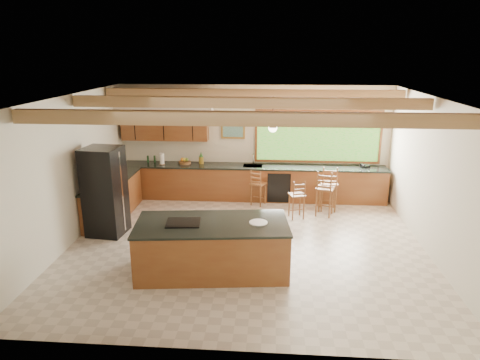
{
  "coord_description": "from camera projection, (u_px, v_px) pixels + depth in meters",
  "views": [
    {
      "loc": [
        0.48,
        -8.03,
        3.85
      ],
      "look_at": [
        -0.18,
        0.8,
        1.16
      ],
      "focal_mm": 32.0,
      "sensor_mm": 36.0,
      "label": 1
    }
  ],
  "objects": [
    {
      "name": "room_shell",
      "position": [
        240.0,
        133.0,
        8.8
      ],
      "size": [
        7.27,
        6.54,
        3.02
      ],
      "color": "beige",
      "rests_on": "ground"
    },
    {
      "name": "refrigerator",
      "position": [
        105.0,
        191.0,
        9.13
      ],
      "size": [
        0.82,
        0.8,
        1.92
      ],
      "rotation": [
        0.0,
        0.0,
        -0.1
      ],
      "color": "black",
      "rests_on": "ground"
    },
    {
      "name": "island",
      "position": [
        212.0,
        247.0,
        7.67
      ],
      "size": [
        2.81,
        1.55,
        0.96
      ],
      "rotation": [
        0.0,
        0.0,
        0.11
      ],
      "color": "brown",
      "rests_on": "ground"
    },
    {
      "name": "ground",
      "position": [
        246.0,
        245.0,
        8.81
      ],
      "size": [
        7.2,
        7.2,
        0.0
      ],
      "primitive_type": "plane",
      "color": "beige",
      "rests_on": "ground"
    },
    {
      "name": "bar_stool_a",
      "position": [
        258.0,
        184.0,
        10.93
      ],
      "size": [
        0.45,
        0.46,
        0.95
      ],
      "rotation": [
        0.0,
        0.0,
        -0.44
      ],
      "color": "brown",
      "rests_on": "ground"
    },
    {
      "name": "bar_stool_d",
      "position": [
        329.0,
        185.0,
        10.51
      ],
      "size": [
        0.43,
        0.43,
        1.16
      ],
      "rotation": [
        0.0,
        0.0,
        -0.04
      ],
      "color": "brown",
      "rests_on": "ground"
    },
    {
      "name": "bar_stool_c",
      "position": [
        297.0,
        196.0,
        10.05
      ],
      "size": [
        0.43,
        0.43,
        0.96
      ],
      "rotation": [
        0.0,
        0.0,
        0.29
      ],
      "color": "brown",
      "rests_on": "ground"
    },
    {
      "name": "counter_run",
      "position": [
        221.0,
        186.0,
        11.14
      ],
      "size": [
        7.12,
        3.1,
        1.24
      ],
      "color": "brown",
      "rests_on": "ground"
    },
    {
      "name": "bar_stool_b",
      "position": [
        325.0,
        190.0,
        10.18
      ],
      "size": [
        0.51,
        0.51,
        1.13
      ],
      "rotation": [
        0.0,
        0.0,
        -0.31
      ],
      "color": "brown",
      "rests_on": "ground"
    }
  ]
}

